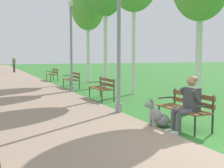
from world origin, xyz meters
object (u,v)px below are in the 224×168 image
(park_bench_near, at_px, (186,106))
(lamp_post_near, at_px, (119,34))
(park_bench_furthest, at_px, (53,73))
(park_bench_mid, at_px, (102,86))
(pedestrian_distant, at_px, (14,65))
(person_seated_on_near_bench, at_px, (188,102))
(birch_tree_fifth, at_px, (88,7))
(dog_grey, at_px, (159,117))
(park_bench_far, at_px, (72,78))
(lamp_post_mid, at_px, (71,45))

(park_bench_near, xyz_separation_m, lamp_post_near, (-0.74, 2.16, 1.82))
(park_bench_furthest, distance_m, lamp_post_near, 12.19)
(park_bench_mid, xyz_separation_m, pedestrian_distant, (-1.56, 20.66, 0.33))
(park_bench_mid, bearing_deg, person_seated_on_near_bench, -90.42)
(lamp_post_near, bearing_deg, park_bench_furthest, 87.17)
(park_bench_mid, relative_size, person_seated_on_near_bench, 1.20)
(birch_tree_fifth, bearing_deg, lamp_post_near, -103.80)
(park_bench_furthest, xyz_separation_m, dog_grey, (-0.45, -13.95, -0.25))
(lamp_post_near, relative_size, birch_tree_fifth, 0.72)
(pedestrian_distant, bearing_deg, lamp_post_near, -87.60)
(lamp_post_near, bearing_deg, park_bench_near, -70.98)
(park_bench_far, relative_size, pedestrian_distant, 0.91)
(dog_grey, bearing_deg, person_seated_on_near_bench, -56.09)
(park_bench_near, distance_m, person_seated_on_near_bench, 0.42)
(dog_grey, xyz_separation_m, birch_tree_fifth, (2.21, 11.50, 4.50))
(dog_grey, distance_m, pedestrian_distant, 25.33)
(park_bench_near, xyz_separation_m, pedestrian_distant, (-1.73, 25.55, 0.33))
(park_bench_mid, xyz_separation_m, person_seated_on_near_bench, (-0.04, -5.22, 0.17))
(park_bench_furthest, bearing_deg, pedestrian_distant, 97.91)
(dog_grey, bearing_deg, birch_tree_fifth, 79.14)
(park_bench_mid, relative_size, dog_grey, 1.80)
(park_bench_furthest, height_order, person_seated_on_near_bench, person_seated_on_near_bench)
(park_bench_furthest, height_order, pedestrian_distant, pedestrian_distant)
(park_bench_far, height_order, park_bench_furthest, same)
(park_bench_far, relative_size, birch_tree_fifth, 0.24)
(lamp_post_mid, bearing_deg, person_seated_on_near_bench, -86.68)
(lamp_post_mid, height_order, birch_tree_fifth, birch_tree_fifth)
(person_seated_on_near_bench, bearing_deg, pedestrian_distant, 93.36)
(pedestrian_distant, bearing_deg, park_bench_mid, -85.69)
(park_bench_far, height_order, birch_tree_fifth, birch_tree_fifth)
(park_bench_furthest, height_order, lamp_post_near, lamp_post_near)
(park_bench_near, relative_size, lamp_post_near, 0.33)
(park_bench_furthest, distance_m, lamp_post_mid, 6.89)
(park_bench_furthest, bearing_deg, lamp_post_mid, -94.43)
(lamp_post_near, distance_m, birch_tree_fifth, 10.17)
(dog_grey, relative_size, lamp_post_near, 0.18)
(park_bench_mid, height_order, lamp_post_near, lamp_post_near)
(lamp_post_mid, relative_size, pedestrian_distant, 2.58)
(dog_grey, xyz_separation_m, lamp_post_near, (-0.15, 1.91, 2.07))
(park_bench_near, bearing_deg, birch_tree_fifth, 82.20)
(person_seated_on_near_bench, relative_size, birch_tree_fifth, 0.20)
(park_bench_mid, xyz_separation_m, park_bench_far, (0.03, 4.44, 0.00))
(park_bench_mid, xyz_separation_m, lamp_post_mid, (-0.50, 2.65, 1.69))
(park_bench_mid, bearing_deg, park_bench_near, -88.03)
(lamp_post_mid, xyz_separation_m, birch_tree_fifth, (2.27, 4.21, 2.56))
(park_bench_near, bearing_deg, park_bench_far, 90.85)
(park_bench_far, bearing_deg, park_bench_mid, -90.40)
(birch_tree_fifth, bearing_deg, person_seated_on_near_bench, -98.56)
(park_bench_furthest, bearing_deg, dog_grey, -91.83)
(person_seated_on_near_bench, bearing_deg, dog_grey, 123.91)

